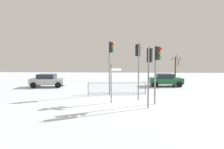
{
  "coord_description": "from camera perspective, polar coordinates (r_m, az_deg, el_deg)",
  "views": [
    {
      "loc": [
        0.45,
        -13.53,
        3.19
      ],
      "look_at": [
        -0.46,
        3.34,
        1.78
      ],
      "focal_mm": 30.03,
      "sensor_mm": 36.0,
      "label": 1
    }
  ],
  "objects": [
    {
      "name": "traffic_light_foreground_left",
      "position": [
        16.48,
        -0.38,
        5.77
      ],
      "size": [
        0.53,
        0.39,
        4.75
      ],
      "rotation": [
        0.0,
        0.0,
        4.29
      ],
      "color": "slate",
      "rests_on": "ground"
    },
    {
      "name": "bare_tree_left",
      "position": [
        30.2,
        18.78,
        2.13
      ],
      "size": [
        1.35,
        1.35,
        3.81
      ],
      "color": "#473828",
      "rests_on": "ground"
    },
    {
      "name": "ground_plane",
      "position": [
        13.91,
        1.18,
        -8.48
      ],
      "size": [
        60.0,
        60.0,
        0.0
      ],
      "primitive_type": "plane",
      "color": "silver"
    },
    {
      "name": "traffic_light_mid_left",
      "position": [
        12.3,
        11.32,
        3.39
      ],
      "size": [
        0.41,
        0.52,
        3.97
      ],
      "rotation": [
        0.0,
        0.0,
        5.8
      ],
      "color": "slate",
      "rests_on": "ground"
    },
    {
      "name": "direction_sign_post",
      "position": [
        13.51,
        -0.01,
        -2.04
      ],
      "size": [
        0.77,
        0.26,
        2.82
      ],
      "rotation": [
        0.0,
        0.0,
        -0.28
      ],
      "color": "slate",
      "rests_on": "ground"
    },
    {
      "name": "pedestrian_guard_railing",
      "position": [
        16.85,
        1.51,
        -4.23
      ],
      "size": [
        5.22,
        0.43,
        1.07
      ],
      "rotation": [
        0.0,
        0.0,
        0.07
      ],
      "color": "slate",
      "rests_on": "ground"
    },
    {
      "name": "car_green_far",
      "position": [
        22.69,
        15.82,
        -1.53
      ],
      "size": [
        3.89,
        2.1,
        1.47
      ],
      "rotation": [
        0.0,
        0.0,
        0.06
      ],
      "color": "#195933",
      "rests_on": "ground"
    },
    {
      "name": "traffic_light_foreground_right",
      "position": [
        14.62,
        7.87,
        4.87
      ],
      "size": [
        0.39,
        0.54,
        4.4
      ],
      "rotation": [
        0.0,
        0.0,
        0.41
      ],
      "color": "slate",
      "rests_on": "ground"
    },
    {
      "name": "car_silver_trailing",
      "position": [
        22.48,
        -18.95,
        -1.67
      ],
      "size": [
        3.9,
        2.13,
        1.47
      ],
      "rotation": [
        0.0,
        0.0,
        0.07
      ],
      "color": "#B2B5BA",
      "rests_on": "ground"
    },
    {
      "name": "traffic_light_mid_right",
      "position": [
        13.25,
        13.58,
        3.9
      ],
      "size": [
        0.46,
        0.48,
        4.12
      ],
      "rotation": [
        0.0,
        0.0,
        3.86
      ],
      "color": "slate",
      "rests_on": "ground"
    }
  ]
}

